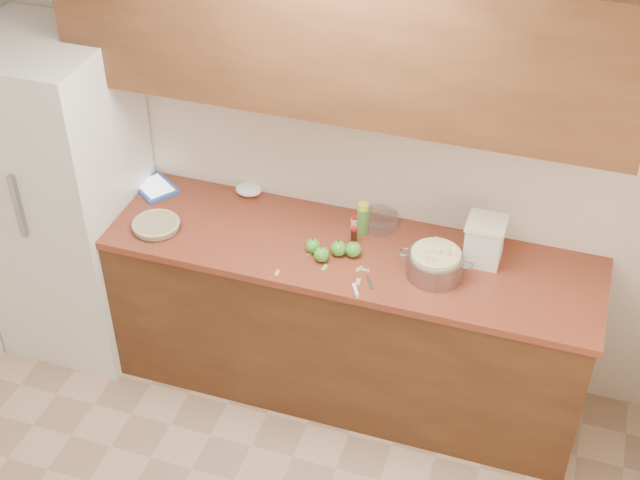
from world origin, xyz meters
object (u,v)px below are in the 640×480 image
(tablet, at_px, (155,187))
(flour_canister, at_px, (484,241))
(pie, at_px, (156,225))
(colander, at_px, (435,264))

(tablet, bearing_deg, flour_canister, 33.47)
(pie, distance_m, tablet, 0.35)
(flour_canister, height_order, tablet, flour_canister)
(pie, height_order, colander, colander)
(pie, xyz_separation_m, tablet, (-0.17, 0.31, -0.01))
(colander, bearing_deg, flour_canister, 43.51)
(pie, xyz_separation_m, flour_canister, (1.58, 0.26, 0.09))
(pie, distance_m, colander, 1.39)
(flour_canister, xyz_separation_m, tablet, (-1.75, 0.05, -0.10))
(pie, relative_size, colander, 0.70)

